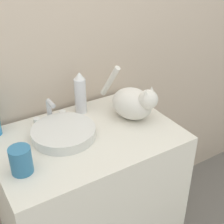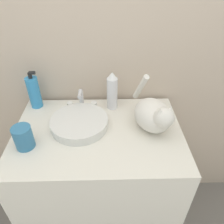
# 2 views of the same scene
# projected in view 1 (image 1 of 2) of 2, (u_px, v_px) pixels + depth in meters

# --- Properties ---
(wall_back) EXTENTS (6.00, 0.05, 2.50)m
(wall_back) POSITION_uv_depth(u_px,v_px,m) (51.00, 35.00, 1.45)
(wall_back) COLOR #C6B29E
(wall_back) RESTS_ON ground_plane
(vanity_cabinet) EXTENTS (0.82, 0.57, 0.87)m
(vanity_cabinet) POSITION_uv_depth(u_px,v_px,m) (90.00, 205.00, 1.61)
(vanity_cabinet) COLOR silver
(vanity_cabinet) RESTS_ON ground_plane
(sink_basin) EXTENTS (0.28, 0.28, 0.04)m
(sink_basin) POSITION_uv_depth(u_px,v_px,m) (64.00, 133.00, 1.37)
(sink_basin) COLOR silver
(sink_basin) RESTS_ON vanity_cabinet
(faucet) EXTENTS (0.16, 0.08, 0.12)m
(faucet) POSITION_uv_depth(u_px,v_px,m) (50.00, 113.00, 1.47)
(faucet) COLOR silver
(faucet) RESTS_ON vanity_cabinet
(cat) EXTENTS (0.22, 0.33, 0.24)m
(cat) POSITION_uv_depth(u_px,v_px,m) (134.00, 102.00, 1.49)
(cat) COLOR silver
(cat) RESTS_ON vanity_cabinet
(spray_bottle) EXTENTS (0.06, 0.06, 0.22)m
(spray_bottle) POSITION_uv_depth(u_px,v_px,m) (80.00, 93.00, 1.53)
(spray_bottle) COLOR silver
(spray_bottle) RESTS_ON vanity_cabinet
(cup) EXTENTS (0.08, 0.08, 0.11)m
(cup) POSITION_uv_depth(u_px,v_px,m) (21.00, 160.00, 1.16)
(cup) COLOR teal
(cup) RESTS_ON vanity_cabinet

